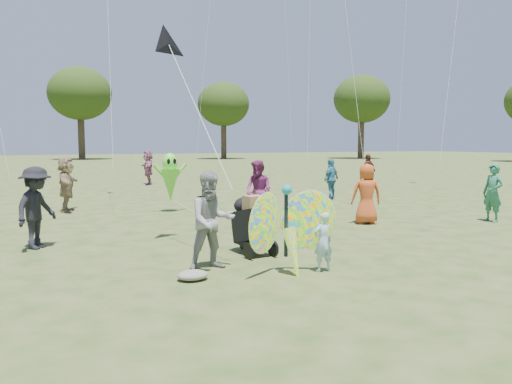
# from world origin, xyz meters

# --- Properties ---
(ground) EXTENTS (160.00, 160.00, 0.00)m
(ground) POSITION_xyz_m (0.00, 0.00, 0.00)
(ground) COLOR #51592B
(ground) RESTS_ON ground
(child_girl) EXTENTS (0.36, 0.25, 0.96)m
(child_girl) POSITION_xyz_m (0.04, -0.52, 0.48)
(child_girl) COLOR #92C0CF
(child_girl) RESTS_ON ground
(adult_man) EXTENTS (0.80, 0.64, 1.58)m
(adult_man) POSITION_xyz_m (-1.51, 0.38, 0.79)
(adult_man) COLOR gray
(adult_man) RESTS_ON ground
(grey_bag) EXTENTS (0.47, 0.39, 0.15)m
(grey_bag) POSITION_xyz_m (-2.01, -0.13, 0.08)
(grey_bag) COLOR gray
(grey_bag) RESTS_ON ground
(crowd_a) EXTENTS (0.87, 0.72, 1.52)m
(crowd_a) POSITION_xyz_m (3.56, 2.99, 0.76)
(crowd_a) COLOR #BF4B1E
(crowd_a) RESTS_ON ground
(crowd_b) EXTENTS (1.10, 1.17, 1.59)m
(crowd_b) POSITION_xyz_m (-4.05, 3.28, 0.80)
(crowd_b) COLOR black
(crowd_b) RESTS_ON ground
(crowd_c) EXTENTS (0.93, 0.70, 1.47)m
(crowd_c) POSITION_xyz_m (5.71, 7.83, 0.74)
(crowd_c) COLOR teal
(crowd_c) RESTS_ON ground
(crowd_d) EXTENTS (0.78, 1.57, 1.62)m
(crowd_d) POSITION_xyz_m (-3.12, 8.54, 0.81)
(crowd_d) COLOR #93795A
(crowd_d) RESTS_ON ground
(crowd_e) EXTENTS (0.88, 0.96, 1.59)m
(crowd_e) POSITION_xyz_m (1.26, 4.48, 0.79)
(crowd_e) COLOR #712559
(crowd_e) RESTS_ON ground
(crowd_f) EXTENTS (0.38, 0.56, 1.50)m
(crowd_f) POSITION_xyz_m (6.72, 1.88, 0.75)
(crowd_f) COLOR #296E4F
(crowd_f) RESTS_ON ground
(crowd_h) EXTENTS (0.96, 0.57, 1.53)m
(crowd_h) POSITION_xyz_m (9.64, 10.83, 0.76)
(crowd_h) COLOR #4B2419
(crowd_h) RESTS_ON ground
(crowd_j) EXTENTS (0.65, 1.58, 1.66)m
(crowd_j) POSITION_xyz_m (1.20, 16.90, 0.83)
(crowd_j) COLOR #9F5B79
(crowd_j) RESTS_ON ground
(jogging_stroller) EXTENTS (0.57, 1.09, 1.09)m
(jogging_stroller) POSITION_xyz_m (-0.47, 1.11, 0.61)
(jogging_stroller) COLOR black
(jogging_stroller) RESTS_ON ground
(butterfly_kite) EXTENTS (1.74, 0.75, 1.61)m
(butterfly_kite) POSITION_xyz_m (-0.55, -0.45, 0.68)
(butterfly_kite) COLOR red
(butterfly_kite) RESTS_ON ground
(delta_kite_rig) EXTENTS (0.92, 2.42, 3.10)m
(delta_kite_rig) POSITION_xyz_m (-1.58, 2.56, 3.93)
(delta_kite_rig) COLOR black
(delta_kite_rig) RESTS_ON ground
(alien_kite) EXTENTS (1.12, 0.69, 1.74)m
(alien_kite) POSITION_xyz_m (-0.35, 7.18, 0.97)
(alien_kite) COLOR #66E535
(alien_kite) RESTS_ON ground
(tree_line) EXTENTS (91.78, 33.60, 10.79)m
(tree_line) POSITION_xyz_m (3.67, 44.99, 6.86)
(tree_line) COLOR #3A2D21
(tree_line) RESTS_ON ground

